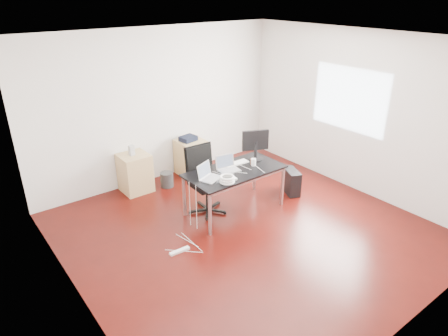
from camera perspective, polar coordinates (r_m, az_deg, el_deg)
room_shell at (r=5.56m, az=3.75°, el=3.44°), size 5.00×5.00×5.00m
desk at (r=6.39m, az=1.56°, el=-0.72°), size 1.60×0.80×0.73m
office_chair at (r=6.44m, az=-2.84°, el=-1.22°), size 0.50×0.52×1.08m
filing_cabinet_left at (r=7.34m, az=-12.58°, el=-0.69°), size 0.50×0.50×0.70m
filing_cabinet_right at (r=7.86m, az=-4.76°, el=1.56°), size 0.50×0.50×0.70m
pc_tower at (r=7.24m, az=9.57°, el=-1.91°), size 0.37×0.49×0.44m
wastebasket at (r=7.47m, az=-8.16°, el=-1.64°), size 0.31×0.31×0.28m
power_strip at (r=5.75m, az=-6.36°, el=-11.70°), size 0.30×0.07×0.04m
laptop_left at (r=6.07m, az=-2.22°, el=-1.03°), size 0.40×0.36×0.23m
laptop_right at (r=6.35m, az=0.52°, el=0.19°), size 0.36×0.29×0.23m
monitor at (r=6.69m, az=4.50°, el=3.52°), size 0.43×0.26×0.51m
keyboard at (r=6.58m, az=1.74°, el=0.66°), size 0.44×0.15×0.02m
cup_white at (r=6.52m, az=4.23°, el=0.84°), size 0.10×0.10×0.12m
cup_brown at (r=6.57m, az=4.09°, el=0.93°), size 0.08×0.08×0.10m
cable_coil at (r=5.94m, az=0.44°, el=-1.63°), size 0.24×0.24×0.11m
power_adapter at (r=6.04m, az=1.48°, el=-1.56°), size 0.08×0.08×0.03m
speaker at (r=7.16m, az=-13.07°, el=2.47°), size 0.10×0.09×0.18m
navy_garment at (r=7.70m, az=-5.14°, el=4.22°), size 0.34×0.29×0.09m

